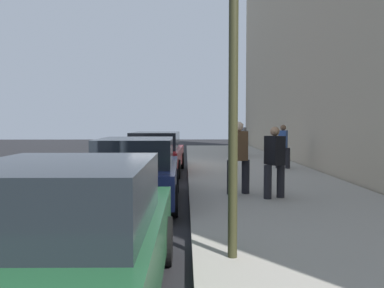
# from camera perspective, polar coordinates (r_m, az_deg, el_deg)

# --- Properties ---
(ground_plane) EXTENTS (56.00, 56.00, 0.00)m
(ground_plane) POSITION_cam_1_polar(r_m,az_deg,el_deg) (16.03, -4.19, -3.64)
(ground_plane) COLOR black
(sidewalk) EXTENTS (28.00, 4.60, 0.15)m
(sidewalk) POSITION_cam_1_polar(r_m,az_deg,el_deg) (16.17, 7.58, -3.33)
(sidewalk) COLOR #A39E93
(sidewalk) RESTS_ON ground
(lane_stripe_centre) EXTENTS (28.00, 0.14, 0.01)m
(lane_stripe_centre) POSITION_cam_1_polar(r_m,az_deg,el_deg) (16.52, -15.36, -3.53)
(lane_stripe_centre) COLOR gold
(lane_stripe_centre) RESTS_ON ground
(parked_car_green) EXTENTS (4.20, 1.92, 1.51)m
(parked_car_green) POSITION_cam_1_polar(r_m,az_deg,el_deg) (4.21, -16.96, -12.47)
(parked_car_green) COLOR black
(parked_car_green) RESTS_ON ground
(parked_car_navy) EXTENTS (4.39, 1.93, 1.51)m
(parked_car_navy) POSITION_cam_1_polar(r_m,az_deg,el_deg) (9.41, -7.72, -3.77)
(parked_car_navy) COLOR black
(parked_car_navy) RESTS_ON ground
(parked_car_red) EXTENTS (4.80, 2.03, 1.51)m
(parked_car_red) POSITION_cam_1_polar(r_m,az_deg,el_deg) (14.91, -5.04, -1.22)
(parked_car_red) COLOR black
(parked_car_red) RESTS_ON ground
(pedestrian_blue_coat) EXTENTS (0.51, 0.51, 1.62)m
(pedestrian_blue_coat) POSITION_cam_1_polar(r_m,az_deg,el_deg) (15.56, 12.62, -0.15)
(pedestrian_blue_coat) COLOR black
(pedestrian_blue_coat) RESTS_ON sidewalk
(pedestrian_brown_coat) EXTENTS (0.53, 0.56, 1.74)m
(pedestrian_brown_coat) POSITION_cam_1_polar(r_m,az_deg,el_deg) (9.81, 6.51, -1.61)
(pedestrian_brown_coat) COLOR black
(pedestrian_brown_coat) RESTS_ON sidewalk
(pedestrian_grey_coat) EXTENTS (0.50, 0.53, 1.68)m
(pedestrian_grey_coat) POSITION_cam_1_polar(r_m,az_deg,el_deg) (20.68, 6.91, 0.76)
(pedestrian_grey_coat) COLOR black
(pedestrian_grey_coat) RESTS_ON sidewalk
(pedestrian_black_coat) EXTENTS (0.51, 0.50, 1.62)m
(pedestrian_black_coat) POSITION_cam_1_polar(r_m,az_deg,el_deg) (9.39, 11.47, -2.23)
(pedestrian_black_coat) COLOR black
(pedestrian_black_coat) RESTS_ON sidewalk
(traffic_light_pole) EXTENTS (0.35, 0.26, 4.67)m
(traffic_light_pole) POSITION_cam_1_polar(r_m,az_deg,el_deg) (5.35, 5.85, 18.34)
(traffic_light_pole) COLOR #2D2D19
(traffic_light_pole) RESTS_ON sidewalk
(rolling_suitcase) EXTENTS (0.34, 0.22, 0.96)m
(rolling_suitcase) POSITION_cam_1_polar(r_m,az_deg,el_deg) (21.16, 6.78, -0.79)
(rolling_suitcase) COLOR #191E38
(rolling_suitcase) RESTS_ON sidewalk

